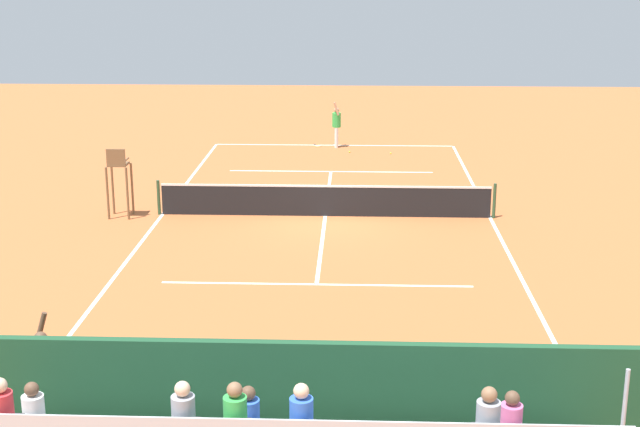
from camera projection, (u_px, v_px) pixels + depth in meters
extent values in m
plane|color=#BC6033|center=(325.00, 216.00, 27.52)|extent=(60.00, 60.00, 0.00)
cube|color=white|center=(334.00, 145.00, 38.10)|extent=(10.00, 0.10, 0.01)
cube|color=white|center=(305.00, 375.00, 16.93)|extent=(10.00, 0.10, 0.01)
cube|color=white|center=(490.00, 218.00, 27.33)|extent=(0.10, 22.00, 0.01)
cube|color=white|center=(163.00, 214.00, 27.71)|extent=(0.10, 22.00, 0.01)
cube|color=white|center=(331.00, 171.00, 33.34)|extent=(7.50, 0.10, 0.01)
cube|color=white|center=(317.00, 284.00, 21.70)|extent=(7.50, 0.10, 0.01)
cube|color=white|center=(325.00, 216.00, 27.52)|extent=(0.10, 12.10, 0.01)
cube|color=white|center=(334.00, 145.00, 38.10)|extent=(0.10, 0.30, 0.01)
cube|color=black|center=(325.00, 202.00, 27.40)|extent=(10.00, 0.02, 0.91)
cube|color=white|center=(325.00, 186.00, 27.27)|extent=(10.00, 0.04, 0.06)
cylinder|color=#2D5133|center=(494.00, 201.00, 27.18)|extent=(0.10, 0.10, 1.07)
cylinder|color=#2D5133|center=(159.00, 197.00, 27.57)|extent=(0.10, 0.10, 1.07)
cube|color=#1E4C2D|center=(294.00, 402.00, 13.78)|extent=(18.00, 0.16, 2.00)
cylinder|color=#9399A3|center=(488.00, 418.00, 11.13)|extent=(0.30, 0.30, 0.45)
sphere|color=#8C6647|center=(489.00, 395.00, 11.05)|extent=(0.20, 0.20, 0.20)
cylinder|color=blue|center=(249.00, 415.00, 12.14)|extent=(0.30, 0.30, 0.45)
sphere|color=brown|center=(248.00, 393.00, 12.06)|extent=(0.20, 0.20, 0.20)
cylinder|color=pink|center=(511.00, 420.00, 12.01)|extent=(0.30, 0.30, 0.45)
sphere|color=brown|center=(512.00, 398.00, 11.92)|extent=(0.20, 0.20, 0.20)
cylinder|color=green|center=(235.00, 414.00, 11.26)|extent=(0.30, 0.30, 0.45)
sphere|color=#8C6647|center=(235.00, 390.00, 11.17)|extent=(0.20, 0.20, 0.20)
cylinder|color=blue|center=(301.00, 415.00, 11.22)|extent=(0.30, 0.30, 0.45)
sphere|color=beige|center=(301.00, 391.00, 11.14)|extent=(0.20, 0.20, 0.20)
cube|color=#2D2D33|center=(38.00, 425.00, 12.45)|extent=(0.32, 0.40, 0.12)
cylinder|color=white|center=(34.00, 411.00, 12.26)|extent=(0.30, 0.30, 0.45)
sphere|color=brown|center=(32.00, 389.00, 12.17)|extent=(0.20, 0.20, 0.20)
cube|color=#2D2D33|center=(7.00, 425.00, 11.56)|extent=(0.32, 0.40, 0.12)
cylinder|color=red|center=(2.00, 409.00, 11.37)|extent=(0.30, 0.30, 0.45)
cylinder|color=#9399A3|center=(183.00, 413.00, 11.28)|extent=(0.30, 0.30, 0.45)
sphere|color=beige|center=(182.00, 389.00, 11.19)|extent=(0.20, 0.20, 0.20)
cylinder|color=brown|center=(132.00, 189.00, 27.54)|extent=(0.07, 0.07, 1.60)
cylinder|color=brown|center=(113.00, 189.00, 27.56)|extent=(0.07, 0.07, 1.60)
cylinder|color=brown|center=(127.00, 194.00, 26.96)|extent=(0.07, 0.07, 1.60)
cylinder|color=brown|center=(108.00, 193.00, 26.98)|extent=(0.07, 0.07, 1.60)
cube|color=brown|center=(118.00, 164.00, 27.03)|extent=(0.56, 0.56, 0.06)
cube|color=brown|center=(116.00, 157.00, 26.73)|extent=(0.56, 0.06, 0.48)
cube|color=brown|center=(127.00, 159.00, 26.98)|extent=(0.04, 0.48, 0.04)
cube|color=brown|center=(109.00, 159.00, 27.00)|extent=(0.04, 0.48, 0.04)
cube|color=#9E754C|center=(500.00, 414.00, 14.57)|extent=(1.80, 0.40, 0.05)
cylinder|color=#9E754C|center=(546.00, 427.00, 14.60)|extent=(0.06, 0.06, 0.45)
cylinder|color=#9E754C|center=(453.00, 425.00, 14.66)|extent=(0.06, 0.06, 0.45)
cube|color=#9E754C|center=(503.00, 402.00, 14.32)|extent=(1.80, 0.04, 0.36)
cylinder|color=white|center=(337.00, 137.00, 37.70)|extent=(0.14, 0.14, 0.85)
cylinder|color=white|center=(336.00, 138.00, 37.48)|extent=(0.14, 0.14, 0.85)
cylinder|color=green|center=(337.00, 120.00, 37.39)|extent=(0.37, 0.37, 0.60)
sphere|color=tan|center=(337.00, 110.00, 37.28)|extent=(0.22, 0.22, 0.22)
cylinder|color=tan|center=(336.00, 109.00, 37.05)|extent=(0.25, 0.09, 0.55)
cylinder|color=tan|center=(337.00, 118.00, 37.60)|extent=(0.09, 0.09, 0.50)
cylinder|color=black|center=(315.00, 145.00, 38.15)|extent=(0.15, 0.27, 0.03)
torus|color=#D8CC4C|center=(318.00, 146.00, 37.91)|extent=(0.40, 0.40, 0.02)
cylinder|color=white|center=(318.00, 146.00, 37.91)|extent=(0.25, 0.25, 0.00)
sphere|color=#CCDB33|center=(350.00, 152.00, 36.61)|extent=(0.07, 0.07, 0.07)
sphere|color=#CCDB33|center=(391.00, 153.00, 36.35)|extent=(0.07, 0.07, 0.07)
cylinder|color=#232328|center=(46.00, 404.00, 14.94)|extent=(0.14, 0.14, 0.85)
cylinder|color=#232328|center=(47.00, 398.00, 15.14)|extent=(0.14, 0.14, 0.85)
cylinder|color=orange|center=(43.00, 361.00, 14.84)|extent=(0.44, 0.44, 0.60)
sphere|color=brown|center=(41.00, 338.00, 14.73)|extent=(0.22, 0.22, 0.22)
cylinder|color=brown|center=(41.00, 328.00, 14.92)|extent=(0.26, 0.15, 0.55)
cylinder|color=brown|center=(42.00, 365.00, 14.63)|extent=(0.11, 0.11, 0.50)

